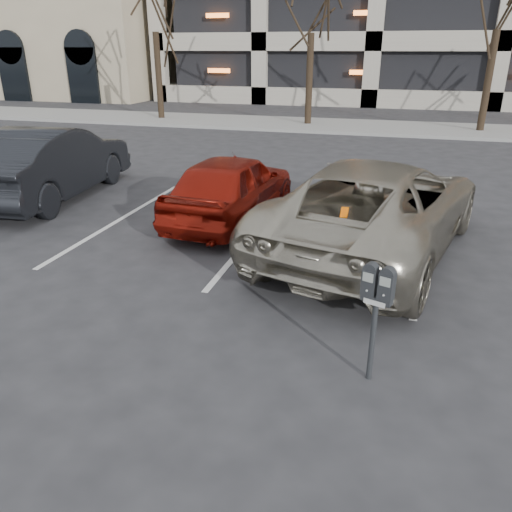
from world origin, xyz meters
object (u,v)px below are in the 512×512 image
car_dark (50,163)px  car_silver (0,162)px  suv_silver (376,206)px  car_red (232,187)px  parking_meter (377,296)px

car_dark → car_silver: size_ratio=1.02×
suv_silver → car_silver: bearing=4.4°
suv_silver → car_silver: 8.81m
car_red → car_silver: bearing=-1.6°
parking_meter → suv_silver: 3.66m
car_dark → parking_meter: bearing=140.4°
car_dark → suv_silver: bearing=163.9°
suv_silver → car_dark: car_dark is taller
suv_silver → car_red: (-2.79, 0.90, -0.10)m
suv_silver → car_red: size_ratio=1.53×
car_dark → car_silver: bearing=-11.7°
parking_meter → car_red: bearing=143.3°
parking_meter → car_silver: bearing=170.0°
car_red → car_dark: car_dark is taller
car_dark → car_silver: (-1.49, 0.15, -0.11)m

